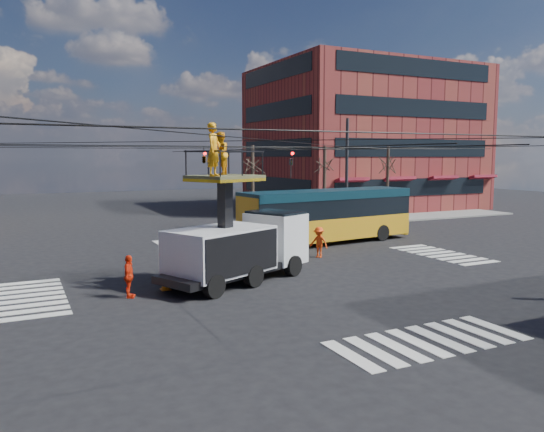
% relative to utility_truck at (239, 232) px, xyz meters
% --- Properties ---
extents(ground, '(120.00, 120.00, 0.00)m').
position_rel_utility_truck_xyz_m(ground, '(2.02, 0.88, -2.06)').
color(ground, black).
rests_on(ground, ground).
extents(sidewalk_ne, '(18.00, 18.00, 0.12)m').
position_rel_utility_truck_xyz_m(sidewalk_ne, '(23.02, 21.88, -2.00)').
color(sidewalk_ne, slate).
rests_on(sidewalk_ne, ground).
extents(crosswalks, '(22.40, 22.40, 0.02)m').
position_rel_utility_truck_xyz_m(crosswalks, '(2.02, 0.88, -2.05)').
color(crosswalks, silver).
rests_on(crosswalks, ground).
extents(building_ne, '(20.06, 16.06, 14.00)m').
position_rel_utility_truck_xyz_m(building_ne, '(23.99, 24.86, 4.94)').
color(building_ne, maroon).
rests_on(building_ne, ground).
extents(overhead_network, '(24.24, 24.24, 8.00)m').
position_rel_utility_truck_xyz_m(overhead_network, '(1.95, 1.29, 2.22)').
color(overhead_network, '#2D2D30').
rests_on(overhead_network, ground).
extents(tree_a, '(2.00, 2.00, 6.00)m').
position_rel_utility_truck_xyz_m(tree_a, '(7.02, 14.38, 2.56)').
color(tree_a, '#382B21').
rests_on(tree_a, ground).
extents(tree_b, '(2.00, 2.00, 6.00)m').
position_rel_utility_truck_xyz_m(tree_b, '(13.02, 14.38, 2.56)').
color(tree_b, '#382B21').
rests_on(tree_b, ground).
extents(tree_c, '(2.00, 2.00, 6.00)m').
position_rel_utility_truck_xyz_m(tree_c, '(19.02, 14.38, 2.56)').
color(tree_c, '#382B21').
rests_on(tree_c, ground).
extents(utility_truck, '(7.33, 4.98, 6.46)m').
position_rel_utility_truck_xyz_m(utility_truck, '(0.00, 0.00, 0.00)').
color(utility_truck, black).
rests_on(utility_truck, ground).
extents(city_bus, '(11.47, 3.89, 3.20)m').
position_rel_utility_truck_xyz_m(city_bus, '(8.57, 6.79, -0.34)').
color(city_bus, gold).
rests_on(city_bus, ground).
extents(traffic_cone, '(0.36, 0.36, 0.65)m').
position_rel_utility_truck_xyz_m(traffic_cone, '(-3.17, -0.12, -1.74)').
color(traffic_cone, orange).
rests_on(traffic_cone, ground).
extents(worker_ground, '(0.68, 1.01, 1.60)m').
position_rel_utility_truck_xyz_m(worker_ground, '(-4.68, -0.69, -1.26)').
color(worker_ground, red).
rests_on(worker_ground, ground).
extents(flagger, '(1.02, 1.18, 1.59)m').
position_rel_utility_truck_xyz_m(flagger, '(5.68, 2.98, -1.27)').
color(flagger, '#FF4410').
rests_on(flagger, ground).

